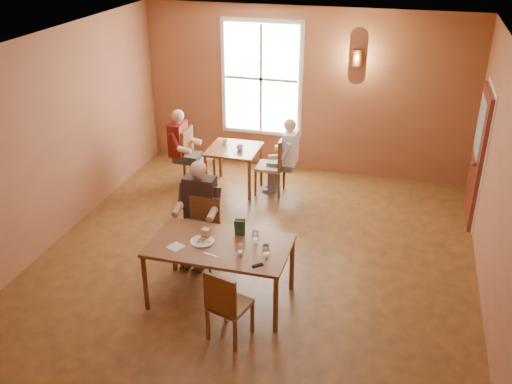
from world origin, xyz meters
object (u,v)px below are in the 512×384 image
(chair_diner_white, at_px, (270,165))
(chair_diner_maroon, at_px, (199,157))
(diner_maroon, at_px, (197,149))
(main_table, at_px, (220,272))
(second_table, at_px, (234,168))
(chair_diner_main, at_px, (201,235))
(diner_main, at_px, (199,222))
(chair_empty, at_px, (230,303))
(diner_white, at_px, (272,158))

(chair_diner_white, xyz_separation_m, chair_diner_maroon, (-1.30, 0.00, 0.00))
(diner_maroon, bearing_deg, main_table, 25.32)
(chair_diner_maroon, bearing_deg, chair_diner_white, 90.00)
(second_table, bearing_deg, main_table, -75.56)
(chair_diner_main, xyz_separation_m, second_table, (-0.31, 2.50, -0.11))
(diner_main, bearing_deg, chair_empty, 123.25)
(chair_empty, bearing_deg, chair_diner_white, 112.56)
(chair_diner_main, relative_size, chair_diner_maroon, 0.95)
(diner_main, xyz_separation_m, diner_white, (0.37, 2.53, -0.05))
(main_table, bearing_deg, chair_diner_maroon, 114.87)
(diner_main, bearing_deg, main_table, 128.88)
(chair_diner_main, bearing_deg, diner_main, 90.00)
(chair_empty, bearing_deg, second_table, 121.91)
(chair_diner_main, xyz_separation_m, chair_empty, (0.83, -1.30, -0.02))
(main_table, xyz_separation_m, chair_diner_maroon, (-1.46, 3.15, 0.11))
(diner_main, xyz_separation_m, second_table, (-0.31, 2.53, -0.32))
(main_table, height_order, chair_diner_main, chair_diner_main)
(main_table, xyz_separation_m, diner_maroon, (-1.49, 3.15, 0.27))
(diner_white, distance_m, diner_maroon, 1.36)
(main_table, xyz_separation_m, chair_empty, (0.33, -0.65, 0.06))
(chair_diner_maroon, bearing_deg, second_table, 90.00)
(diner_white, height_order, diner_maroon, diner_maroon)
(diner_main, xyz_separation_m, chair_diner_white, (0.34, 2.53, -0.19))
(diner_white, height_order, chair_diner_maroon, diner_white)
(diner_maroon, bearing_deg, diner_main, 21.38)
(chair_diner_white, height_order, diner_maroon, diner_maroon)
(chair_diner_white, distance_m, diner_white, 0.14)
(diner_main, distance_m, diner_white, 2.56)
(chair_empty, relative_size, diner_maroon, 0.69)
(second_table, relative_size, diner_white, 0.66)
(chair_diner_main, relative_size, diner_maroon, 0.72)
(main_table, relative_size, chair_diner_main, 1.75)
(chair_diner_main, xyz_separation_m, chair_diner_maroon, (-0.96, 2.50, 0.03))
(diner_white, bearing_deg, diner_maroon, 90.00)
(chair_diner_main, height_order, chair_diner_white, chair_diner_white)
(chair_diner_white, bearing_deg, diner_white, -90.00)
(main_table, xyz_separation_m, chair_diner_main, (-0.50, 0.65, 0.09))
(main_table, height_order, chair_diner_white, chair_diner_white)
(chair_diner_maroon, relative_size, diner_maroon, 0.76)
(diner_white, bearing_deg, main_table, -177.60)
(chair_diner_main, distance_m, diner_white, 2.54)
(chair_diner_main, bearing_deg, diner_maroon, -68.39)
(diner_main, distance_m, chair_empty, 1.53)
(chair_diner_main, distance_m, diner_main, 0.21)
(chair_diner_main, height_order, diner_main, diner_main)
(second_table, height_order, diner_maroon, diner_maroon)
(chair_empty, distance_m, second_table, 3.97)
(diner_maroon, bearing_deg, chair_diner_white, 90.00)
(main_table, height_order, chair_diner_maroon, chair_diner_maroon)
(chair_diner_white, height_order, chair_diner_maroon, chair_diner_maroon)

